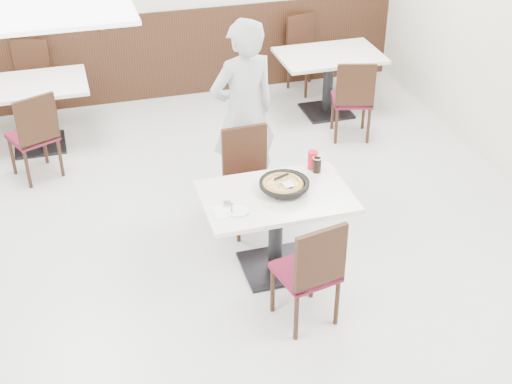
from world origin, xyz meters
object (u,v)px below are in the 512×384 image
object	(u,v)px
main_table	(275,233)
bg_table_right	(328,84)
chair_near	(306,269)
pizza	(283,186)
chair_far	(251,183)
bg_chair_right_near	(352,98)
side_plate	(238,211)
bg_chair_left_near	(32,134)
pizza_pan	(284,186)
diner_person	(243,113)
cola_glass	(317,165)
bg_table_left	(35,115)
bg_chair_left_far	(31,85)
bg_chair_right_far	(309,55)
red_cup	(313,160)

from	to	relation	value
main_table	bg_table_right	distance (m)	3.14
chair_near	pizza	xyz separation A→B (m)	(0.03, 0.67, 0.34)
pizza	chair_far	bearing A→B (deg)	97.73
chair_near	bg_table_right	distance (m)	3.71
bg_table_right	main_table	bearing A→B (deg)	-118.97
bg_chair_right_near	side_plate	bearing A→B (deg)	-115.32
side_plate	bg_chair_right_near	world-z (taller)	bg_chair_right_near
side_plate	bg_chair_left_near	xyz separation A→B (m)	(-1.54, 2.34, -0.28)
pizza	bg_chair_right_near	size ratio (longest dim) A/B	0.30
pizza_pan	diner_person	bearing A→B (deg)	91.34
cola_glass	diner_person	size ratio (longest dim) A/B	0.07
bg_table_left	bg_table_right	distance (m)	3.39
pizza_pan	bg_chair_left_far	distance (m)	3.96
bg_chair_right_far	main_table	bearing A→B (deg)	46.29
bg_chair_left_far	bg_table_right	bearing A→B (deg)	-177.08
bg_chair_left_near	bg_chair_left_far	distance (m)	1.28
cola_glass	chair_near	bearing A→B (deg)	-114.38
cola_glass	bg_table_right	bearing A→B (deg)	66.58
chair_far	pizza	xyz separation A→B (m)	(0.09, -0.64, 0.34)
main_table	cola_glass	bearing A→B (deg)	29.46
bg_chair_right_near	bg_chair_right_far	world-z (taller)	same
pizza	main_table	bearing A→B (deg)	-160.45
red_cup	cola_glass	bearing A→B (deg)	-78.22
bg_chair_right_far	pizza_pan	bearing A→B (deg)	47.19
side_plate	bg_chair_right_near	distance (m)	2.97
pizza_pan	bg_chair_left_near	bearing A→B (deg)	132.68
cola_glass	red_cup	size ratio (longest dim) A/B	0.81
main_table	pizza_pan	bearing A→B (deg)	24.10
bg_table_right	bg_chair_right_near	world-z (taller)	bg_chair_right_near
chair_far	pizza_pan	world-z (taller)	chair_far
main_table	bg_chair_left_far	bearing A→B (deg)	118.56
chair_near	pizza	bearing A→B (deg)	75.67
bg_chair_right_near	red_cup	bearing A→B (deg)	-107.40
chair_far	bg_table_left	distance (m)	2.85
chair_far	red_cup	world-z (taller)	chair_far
chair_far	diner_person	xyz separation A→B (m)	(0.08, 0.53, 0.44)
pizza_pan	bg_chair_left_near	distance (m)	2.93
pizza_pan	bg_chair_right_far	world-z (taller)	bg_chair_right_far
bg_table_right	pizza	bearing A→B (deg)	-118.16
cola_glass	bg_table_left	distance (m)	3.49
bg_table_left	bg_table_right	bearing A→B (deg)	-1.40
bg_chair_left_near	bg_chair_right_far	bearing A→B (deg)	-4.00
chair_far	bg_chair_right_near	bearing A→B (deg)	-140.20
chair_far	side_plate	world-z (taller)	chair_far
chair_far	diner_person	distance (m)	0.69
chair_far	bg_chair_right_near	world-z (taller)	same
bg_chair_left_near	cola_glass	bearing A→B (deg)	-63.95
chair_near	red_cup	size ratio (longest dim) A/B	5.94
bg_chair_left_near	bg_chair_left_far	xyz separation A→B (m)	(0.01, 1.28, 0.00)
side_plate	red_cup	xyz separation A→B (m)	(0.78, 0.48, 0.07)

